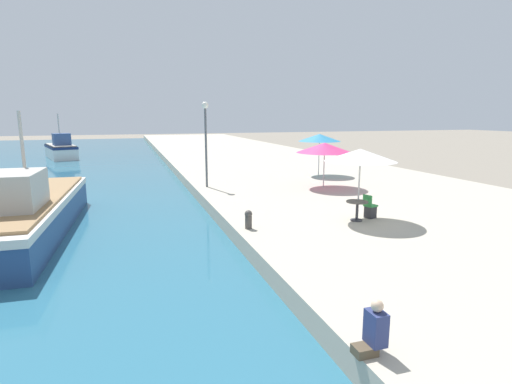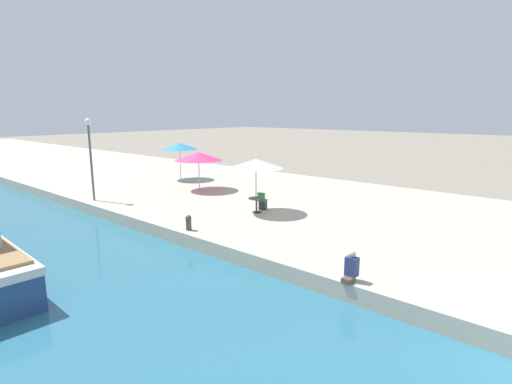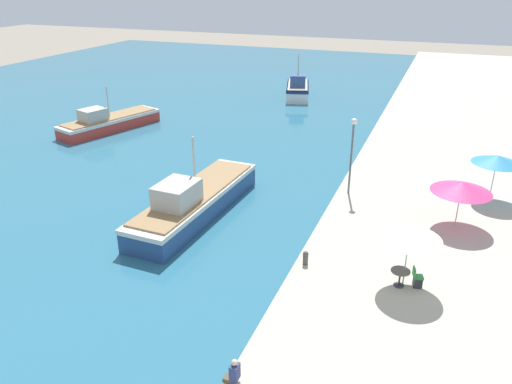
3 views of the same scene
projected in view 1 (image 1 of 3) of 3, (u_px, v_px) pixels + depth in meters
The scene contains 11 objects.
quay_promenade at pixel (249, 159), 38.94m from camera, with size 16.00×90.00×0.62m.
fishing_boat_near at pixel (28, 212), 14.85m from camera, with size 3.11×10.93×4.59m.
fishing_boat_far at pixel (61, 149), 41.81m from camera, with size 4.06×7.01×4.61m.
cafe_umbrella_pink at pixel (360, 155), 14.58m from camera, with size 2.63×2.63×2.65m.
cafe_umbrella_white at pixel (325, 148), 21.32m from camera, with size 3.02×3.02×2.42m.
cafe_umbrella_striped at pixel (320, 138), 25.68m from camera, with size 2.72×2.72×2.68m.
cafe_table at pixel (357, 207), 14.74m from camera, with size 0.80×0.80×0.74m.
cafe_chair_left at pixel (370, 210), 15.17m from camera, with size 0.52×0.50×0.91m.
person_at_quay at pixel (374, 330), 6.50m from camera, with size 0.51×0.36×0.93m.
mooring_bollard at pixel (248, 219), 13.73m from camera, with size 0.26×0.26×0.65m.
lamppost at pixel (206, 130), 21.27m from camera, with size 0.36×0.36×4.56m.
Camera 1 is at (-3.40, -0.15, 4.47)m, focal length 28.00 mm.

